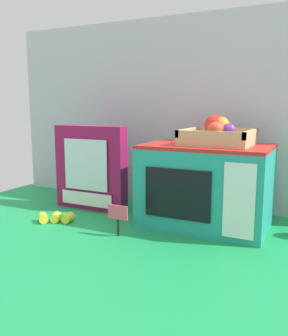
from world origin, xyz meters
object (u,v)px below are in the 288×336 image
at_px(cookie_set_box, 91,168).
at_px(price_sign, 118,216).
at_px(toy_microwave, 206,185).
at_px(food_groups_crate, 218,135).
at_px(loose_toy_banana, 56,218).

xyz_separation_m(cookie_set_box, price_sign, (0.26, -0.23, -0.10)).
bearing_deg(toy_microwave, cookie_set_box, -179.90).
distance_m(toy_microwave, food_groups_crate, 0.18).
bearing_deg(toy_microwave, food_groups_crate, 38.26).
height_order(toy_microwave, cookie_set_box, cookie_set_box).
relative_size(price_sign, loose_toy_banana, 0.80).
height_order(food_groups_crate, cookie_set_box, food_groups_crate).
height_order(toy_microwave, price_sign, toy_microwave).
relative_size(cookie_set_box, loose_toy_banana, 2.66).
xyz_separation_m(toy_microwave, food_groups_crate, (0.03, 0.02, 0.17)).
bearing_deg(loose_toy_banana, cookie_set_box, 86.41).
distance_m(food_groups_crate, cookie_set_box, 0.52).
height_order(toy_microwave, loose_toy_banana, toy_microwave).
height_order(food_groups_crate, price_sign, food_groups_crate).
bearing_deg(price_sign, cookie_set_box, 138.37).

